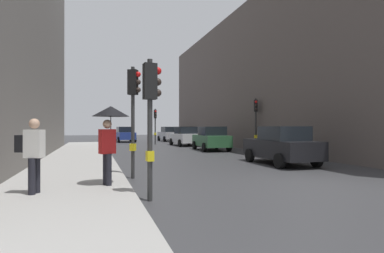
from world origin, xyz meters
TOP-DOWN VIEW (x-y plane):
  - ground_plane at (0.00, 0.00)m, footprint 120.00×120.00m
  - sidewalk_kerb at (-6.83, 6.00)m, footprint 3.40×40.00m
  - building_facade_right at (11.13, 15.50)m, footprint 12.00×35.24m
  - traffic_light_near_left at (-4.81, -0.44)m, footprint 0.44×0.27m
  - traffic_light_mid_street at (4.82, 11.58)m, footprint 0.34×0.45m
  - traffic_light_far_median at (-0.30, 22.28)m, footprint 0.24×0.43m
  - traffic_light_near_right at (-4.81, 2.83)m, footprint 0.44×0.37m
  - car_silver_hatchback at (2.64, 28.74)m, footprint 2.18×4.28m
  - car_green_estate at (2.18, 13.46)m, footprint 2.23×4.31m
  - car_white_compact at (1.93, 19.42)m, footprint 2.15×4.27m
  - car_dark_suv at (2.19, 4.63)m, footprint 2.13×4.26m
  - car_blue_van at (-2.67, 28.37)m, footprint 2.25×4.32m
  - pedestrian_with_umbrella at (-5.67, 1.05)m, footprint 1.00×1.00m
  - pedestrian_with_black_backpack at (-7.46, 0.44)m, footprint 0.66×0.46m

SIDE VIEW (x-z plane):
  - ground_plane at x=0.00m, z-range 0.00..0.00m
  - sidewalk_kerb at x=-6.83m, z-range 0.00..0.16m
  - car_silver_hatchback at x=2.64m, z-range 0.00..1.76m
  - car_green_estate at x=2.18m, z-range 0.00..1.76m
  - car_white_compact at x=1.93m, z-range 0.00..1.76m
  - car_dark_suv at x=2.19m, z-range 0.00..1.76m
  - car_blue_van at x=-2.67m, z-range 0.00..1.76m
  - pedestrian_with_black_backpack at x=-7.46m, z-range 0.28..2.05m
  - pedestrian_with_umbrella at x=-5.67m, z-range 0.77..2.91m
  - traffic_light_near_left at x=-4.81m, z-range 0.63..3.95m
  - traffic_light_far_median at x=-0.30m, z-range 0.67..4.20m
  - traffic_light_mid_street at x=4.82m, z-range 0.71..4.47m
  - traffic_light_near_right at x=-4.81m, z-range 0.71..4.47m
  - building_facade_right at x=11.13m, z-range 0.00..11.47m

